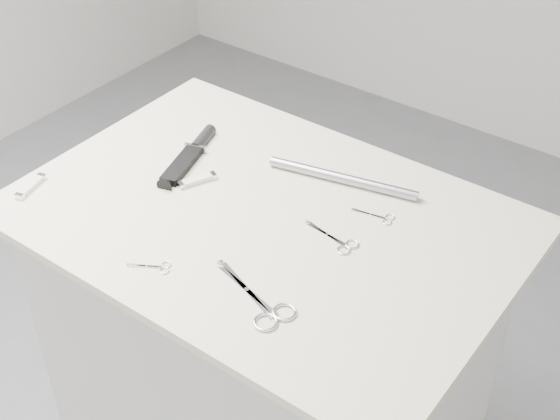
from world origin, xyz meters
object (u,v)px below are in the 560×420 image
Objects in this scene: large_shears at (265,307)px; tiny_scissors at (155,267)px; embroidery_scissors_a at (339,242)px; metal_rail at (343,178)px; embroidery_scissors_b at (379,217)px; plinth at (267,369)px; pocket_knife_b at (31,186)px; sheathed_knife at (192,153)px; pocket_knife_a at (197,180)px.

tiny_scissors is (-0.23, -0.04, -0.00)m from large_shears.
metal_rail reaches higher than embroidery_scissors_a.
embroidery_scissors_a is 0.12m from embroidery_scissors_b.
pocket_knife_b is at bearing -153.96° from plinth.
embroidery_scissors_b is at bearing -99.14° from sheathed_knife.
sheathed_knife is at bearing 163.23° from large_shears.
large_shears is 0.87× the size of sheathed_knife.
large_shears reaches higher than embroidery_scissors_b.
pocket_knife_a is at bearing -172.26° from embroidery_scissors_b.
embroidery_scissors_b is 1.14× the size of tiny_scissors.
tiny_scissors reaches higher than plinth.
embroidery_scissors_b is at bearing -75.67° from pocket_knife_b.
large_shears is at bearing -76.61° from metal_rail.
pocket_knife_b is at bearing 155.31° from pocket_knife_a.
large_shears is at bearing -83.42° from embroidery_scissors_a.
pocket_knife_a is at bearing -64.32° from pocket_knife_b.
tiny_scissors is 0.28m from pocket_knife_a.
large_shears is 0.23m from tiny_scissors.
embroidery_scissors_a is at bearing -112.36° from embroidery_scissors_b.
sheathed_knife is (-0.26, 0.07, 0.48)m from plinth.
pocket_knife_a is (-0.35, -0.01, 0.00)m from embroidery_scissors_a.
tiny_scissors is 0.88× the size of pocket_knife_b.
large_shears reaches higher than embroidery_scissors_a.
metal_rail is at bearing 42.91° from tiny_scissors.
sheathed_knife is (-0.42, 0.28, 0.01)m from large_shears.
pocket_knife_a is 0.95× the size of pocket_knife_b.
metal_rail is at bearing -28.39° from pocket_knife_a.
embroidery_scissors_a is 1.38× the size of embroidery_scissors_b.
large_shears is (0.16, -0.21, 0.47)m from plinth.
pocket_knife_b is (-0.62, -0.24, 0.00)m from embroidery_scissors_a.
pocket_knife_a reaches higher than tiny_scissors.
sheathed_knife reaches higher than embroidery_scissors_a.
pocket_knife_a is (-0.12, 0.25, 0.00)m from tiny_scissors.
metal_rail is (-0.12, 0.06, 0.01)m from embroidery_scissors_b.
pocket_knife_a is 0.35m from pocket_knife_b.
tiny_scissors is (-0.24, -0.26, -0.00)m from embroidery_scissors_a.
embroidery_scissors_b reaches higher than plinth.
embroidery_scissors_b is 0.27× the size of metal_rail.
pocket_knife_b is (-0.45, -0.22, 0.48)m from plinth.
large_shears is at bearing -52.73° from plinth.
large_shears is at bearing -105.98° from embroidery_scissors_b.
pocket_knife_a is (0.08, -0.07, -0.00)m from sheathed_knife.
large_shears is 0.59× the size of metal_rail.
tiny_scissors is at bearing -105.47° from plinth.
pocket_knife_b reaches higher than large_shears.
sheathed_knife and metal_rail have the same top height.
tiny_scissors is 0.93× the size of pocket_knife_a.
embroidery_scissors_a is at bearing -83.32° from pocket_knife_b.
embroidery_scissors_a is at bearing 105.28° from large_shears.
embroidery_scissors_b is 0.14m from metal_rail.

